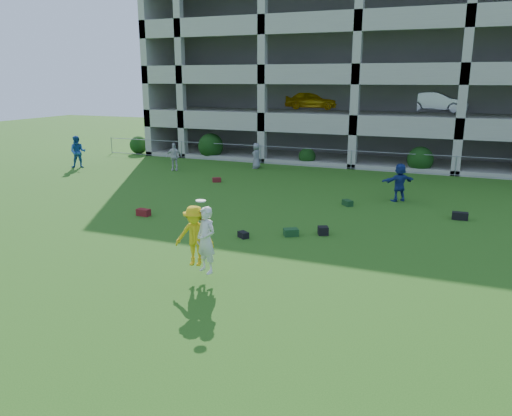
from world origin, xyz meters
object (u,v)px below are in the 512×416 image
at_px(bystander_d, 400,182).
at_px(bystander_c, 256,156).
at_px(crate_d, 323,231).
at_px(bystander_a, 78,152).
at_px(parking_garage, 379,71).
at_px(bystander_b, 174,157).
at_px(frisbee_contest, 198,237).

bearing_deg(bystander_d, bystander_c, -69.98).
bearing_deg(bystander_c, crate_d, 25.16).
bearing_deg(bystander_a, parking_garage, 12.13).
distance_m(bystander_a, parking_garage, 22.20).
xyz_separation_m(bystander_c, bystander_d, (9.25, -5.48, 0.08)).
distance_m(bystander_a, bystander_b, 6.20).
height_order(bystander_d, crate_d, bystander_d).
xyz_separation_m(bystander_b, crate_d, (11.76, -9.26, -0.68)).
xyz_separation_m(bystander_c, frisbee_contest, (5.22, -17.10, 0.46)).
bearing_deg(bystander_b, parking_garage, 34.68).
height_order(bystander_a, parking_garage, parking_garage).
bearing_deg(bystander_a, bystander_b, -16.20).
bearing_deg(frisbee_contest, crate_d, 68.17).
height_order(bystander_c, frisbee_contest, frisbee_contest).
relative_size(bystander_d, frisbee_contest, 0.85).
bearing_deg(frisbee_contest, bystander_a, 140.05).
distance_m(bystander_d, crate_d, 6.60).
distance_m(bystander_b, frisbee_contest, 17.49).
height_order(bystander_a, bystander_b, bystander_a).
height_order(bystander_a, bystander_c, bystander_a).
distance_m(bystander_a, bystander_c, 11.17).
bearing_deg(bystander_c, bystander_a, -75.86).
height_order(crate_d, frisbee_contest, frisbee_contest).
distance_m(bystander_c, frisbee_contest, 17.88).
bearing_deg(bystander_b, bystander_c, 11.45).
relative_size(crate_d, parking_garage, 0.01).
bearing_deg(crate_d, parking_garage, 94.63).
height_order(bystander_b, frisbee_contest, frisbee_contest).
bearing_deg(parking_garage, bystander_c, -117.66).
relative_size(bystander_a, frisbee_contest, 0.97).
bearing_deg(parking_garage, frisbee_contest, -90.69).
relative_size(bystander_c, crate_d, 4.51).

